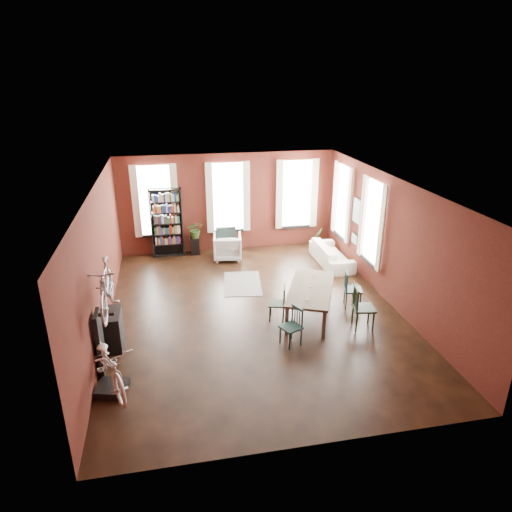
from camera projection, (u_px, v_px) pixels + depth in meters
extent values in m
plane|color=black|center=(254.00, 312.00, 11.34)|extent=(9.00, 9.00, 0.00)
cube|color=silver|center=(254.00, 185.00, 10.16)|extent=(7.00, 9.00, 0.04)
cube|color=#441611|center=(228.00, 203.00, 14.85)|extent=(7.00, 0.04, 3.20)
cube|color=#441611|center=(313.00, 361.00, 6.65)|extent=(7.00, 0.04, 3.20)
cube|color=#441611|center=(100.00, 263.00, 10.12)|extent=(0.04, 9.00, 3.20)
cube|color=#441611|center=(392.00, 242.00, 11.38)|extent=(0.04, 9.00, 3.20)
cube|color=white|center=(155.00, 200.00, 14.33)|extent=(1.00, 0.04, 2.20)
cube|color=beige|center=(155.00, 201.00, 14.27)|extent=(1.40, 0.06, 2.30)
cube|color=white|center=(228.00, 197.00, 14.75)|extent=(1.00, 0.04, 2.20)
cube|color=beige|center=(228.00, 197.00, 14.68)|extent=(1.40, 0.06, 2.30)
cube|color=white|center=(296.00, 194.00, 15.16)|extent=(1.00, 0.04, 2.20)
cube|color=beige|center=(297.00, 194.00, 15.10)|extent=(1.40, 0.06, 2.30)
cube|color=white|center=(374.00, 222.00, 12.21)|extent=(0.04, 1.00, 2.20)
cube|color=beige|center=(372.00, 223.00, 12.20)|extent=(0.06, 1.40, 2.30)
cube|color=white|center=(344.00, 202.00, 14.21)|extent=(0.04, 1.00, 2.20)
cube|color=beige|center=(342.00, 202.00, 14.20)|extent=(0.06, 1.40, 2.30)
cube|color=black|center=(357.00, 211.00, 13.21)|extent=(0.04, 0.55, 0.75)
cube|color=black|center=(355.00, 239.00, 13.53)|extent=(0.04, 0.45, 0.35)
cube|color=#4C3D2D|center=(310.00, 301.00, 11.06)|extent=(1.78, 2.39, 0.74)
cube|color=#1B3D39|center=(291.00, 327.00, 9.81)|extent=(0.53, 0.53, 0.86)
cube|color=black|center=(277.00, 303.00, 10.84)|extent=(0.49, 0.49, 0.85)
cube|color=black|center=(364.00, 308.00, 10.45)|extent=(0.54, 0.54, 1.03)
cube|color=#1C3D3B|center=(353.00, 290.00, 11.44)|extent=(0.53, 0.53, 0.94)
cube|color=black|center=(167.00, 223.00, 14.49)|extent=(1.00, 0.32, 2.20)
imported|color=silver|center=(227.00, 246.00, 14.43)|extent=(0.96, 0.91, 0.89)
imported|color=beige|center=(332.00, 251.00, 14.09)|extent=(0.61, 2.08, 0.81)
cube|color=black|center=(243.00, 283.00, 12.85)|extent=(1.22, 1.75, 0.01)
cube|color=black|center=(112.00, 389.00, 8.45)|extent=(0.63, 0.63, 0.15)
cube|color=black|center=(100.00, 342.00, 8.85)|extent=(0.16, 0.60, 1.30)
cube|color=black|center=(112.00, 329.00, 9.79)|extent=(0.40, 0.80, 0.80)
cube|color=black|center=(195.00, 246.00, 14.89)|extent=(0.29, 0.29, 0.57)
imported|color=#285421|center=(317.00, 244.00, 15.40)|extent=(0.65, 0.83, 0.33)
imported|color=#275020|center=(354.00, 295.00, 12.01)|extent=(0.30, 0.48, 0.16)
imported|color=beige|center=(107.00, 343.00, 8.06)|extent=(0.95, 1.14, 1.85)
imported|color=#A5A8AD|center=(104.00, 272.00, 8.35)|extent=(0.47, 1.00, 1.66)
imported|color=#325B24|center=(196.00, 231.00, 14.68)|extent=(0.54, 0.59, 0.44)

